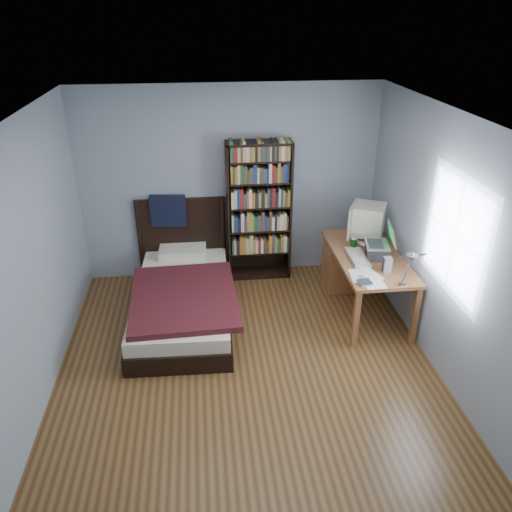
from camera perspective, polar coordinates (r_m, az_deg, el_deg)
name	(u,v)px	position (r m, az deg, el deg)	size (l,w,h in m)	color
room	(249,259)	(4.53, -0.78, -0.31)	(4.20, 4.24, 2.50)	#523118
desk	(355,263)	(6.38, 11.28, -0.76)	(0.75, 1.52, 0.73)	brown
crt_monitor	(366,220)	(6.16, 12.47, 4.03)	(0.55, 0.50, 0.46)	beige
laptop	(378,248)	(5.82, 13.78, 0.89)	(0.39, 0.38, 0.41)	#2D2D30
desk_lamp	(411,262)	(4.83, 17.26, -0.65)	(0.22, 0.48, 0.57)	#99999E
keyboard	(358,257)	(5.78, 11.53, -0.14)	(0.19, 0.48, 0.03)	#B4AC96
speaker	(387,265)	(5.54, 14.78, -0.96)	(0.08, 0.08, 0.17)	gray
soda_can	(354,244)	(5.98, 11.09, 1.38)	(0.07, 0.07, 0.13)	#083C18
mouse	(362,244)	(6.10, 12.02, 1.34)	(0.07, 0.13, 0.04)	silver
phone_silver	(357,265)	(5.61, 11.49, -1.07)	(0.05, 0.10, 0.02)	#BCBBC1
phone_grey	(362,277)	(5.38, 12.03, -2.40)	(0.04, 0.08, 0.02)	gray
external_drive	(365,283)	(5.28, 12.33, -3.00)	(0.13, 0.13, 0.03)	gray
bookshelf	(259,212)	(6.45, 0.33, 5.07)	(0.82, 0.30, 1.83)	black
bed	(183,293)	(5.99, -8.36, -4.26)	(1.22, 2.23, 1.16)	black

